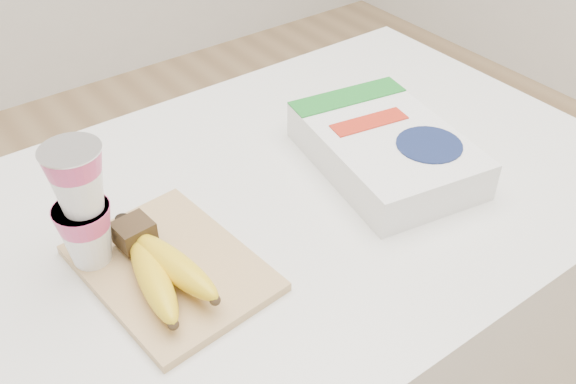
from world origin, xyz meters
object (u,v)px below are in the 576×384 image
(table, at_px, (292,353))
(bananas, at_px, (160,267))
(yogurt_stack, at_px, (81,203))
(cereal_box, at_px, (385,149))
(cutting_board, at_px, (171,268))

(table, distance_m, bananas, 0.51)
(table, relative_size, yogurt_stack, 6.09)
(table, xyz_separation_m, cereal_box, (0.16, -0.04, 0.44))
(bananas, height_order, yogurt_stack, yogurt_stack)
(bananas, xyz_separation_m, cereal_box, (0.42, 0.03, -0.00))
(cutting_board, relative_size, bananas, 1.31)
(table, height_order, cereal_box, cereal_box)
(cutting_board, bearing_deg, bananas, -144.48)
(table, height_order, cutting_board, cutting_board)
(cutting_board, xyz_separation_m, bananas, (-0.02, -0.02, 0.03))
(table, bearing_deg, bananas, -166.15)
(bananas, bearing_deg, table, 13.85)
(table, xyz_separation_m, yogurt_stack, (-0.31, 0.02, 0.51))
(table, xyz_separation_m, bananas, (-0.26, -0.06, 0.44))
(table, distance_m, yogurt_stack, 0.60)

